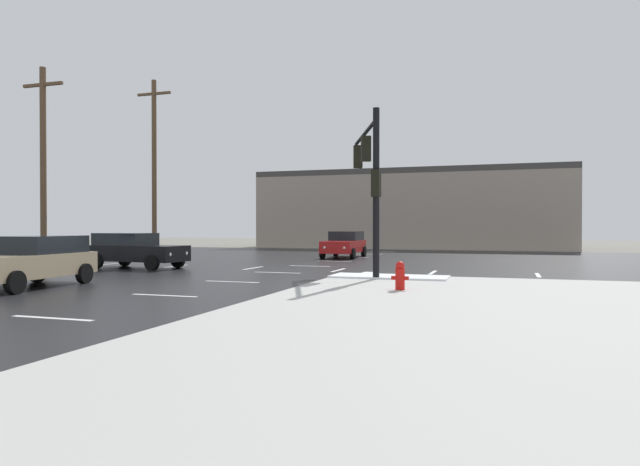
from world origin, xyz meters
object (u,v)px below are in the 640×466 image
sedan_tan (31,260)px  fire_hydrant (400,276)px  utility_pole_far (154,166)px  traffic_signal_mast (369,168)px  sedan_red (345,244)px  utility_pole_mid (43,163)px  sedan_black (134,250)px

sedan_tan → fire_hydrant: bearing=93.3°
fire_hydrant → utility_pole_far: utility_pole_far is taller
sedan_tan → traffic_signal_mast: bearing=118.3°
sedan_red → traffic_signal_mast: bearing=17.6°
sedan_tan → utility_pole_mid: size_ratio=0.50×
sedan_tan → sedan_red: 19.63m
sedan_tan → sedan_black: 8.04m
traffic_signal_mast → sedan_red: (-4.54, 12.85, -3.15)m
sedan_tan → utility_pole_mid: utility_pole_mid is taller
sedan_black → sedan_red: bearing=63.6°
fire_hydrant → sedan_black: bearing=155.3°
utility_pole_mid → utility_pole_far: 7.78m
utility_pole_mid → traffic_signal_mast: bearing=-2.9°
traffic_signal_mast → fire_hydrant: 5.97m
traffic_signal_mast → utility_pole_mid: bearing=65.7°
traffic_signal_mast → sedan_red: size_ratio=1.25×
traffic_signal_mast → sedan_tan: (-9.26, -6.21, -3.15)m
sedan_red → utility_pole_mid: bearing=-44.4°
sedan_tan → utility_pole_far: size_ratio=0.44×
traffic_signal_mast → utility_pole_far: 17.27m
traffic_signal_mast → fire_hydrant: bearing=-178.2°
fire_hydrant → utility_pole_mid: (-17.52, 5.26, 4.30)m
sedan_black → utility_pole_far: size_ratio=0.44×
sedan_tan → utility_pole_far: 16.45m
utility_pole_far → traffic_signal_mast: bearing=-29.7°
fire_hydrant → sedan_tan: 11.31m
sedan_red → utility_pole_mid: size_ratio=0.50×
traffic_signal_mast → utility_pole_far: utility_pole_far is taller
sedan_tan → utility_pole_far: (-5.69, 14.73, 4.62)m
fire_hydrant → sedan_black: size_ratio=0.17×
fire_hydrant → sedan_black: (-13.16, 6.06, 0.32)m
traffic_signal_mast → sedan_black: traffic_signal_mast is taller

